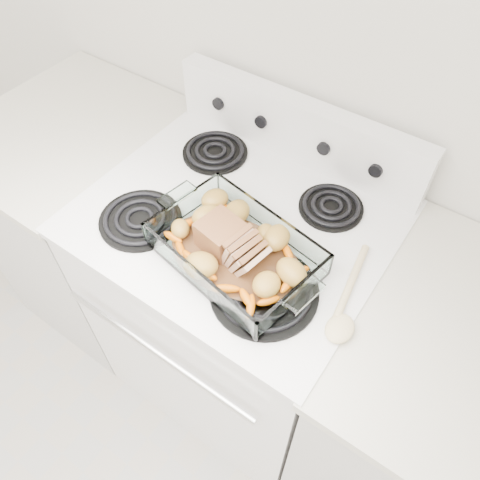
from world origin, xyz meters
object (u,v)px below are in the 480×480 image
Objects in this scene: electric_range at (238,305)px; counter_right at (427,423)px; baking_dish at (235,253)px; pork_roast at (226,242)px; counter_left at (98,222)px.

counter_right is (0.66, -0.00, -0.02)m from electric_range.
baking_dish is 2.17× the size of pork_roast.
counter_right is 2.47× the size of baking_dish.
electric_range is at bearing 179.90° from counter_right.
pork_roast is at bearing -169.94° from baking_dish.
pork_roast is at bearing -168.64° from counter_right.
electric_range is 0.67m from counter_right.
counter_right is at bearing 0.00° from counter_left.
electric_range is at bearing 133.82° from baking_dish.
electric_range is 2.96× the size of baking_dish.
counter_left is 1.33m from counter_right.
counter_right is at bearing 28.80° from pork_roast.
counter_right is (1.33, 0.00, 0.00)m from counter_left.
counter_right is 0.81m from pork_roast.
counter_left is 1.00× the size of counter_right.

